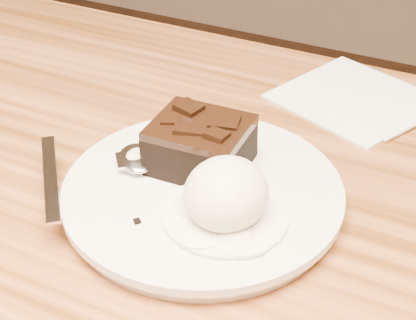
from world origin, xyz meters
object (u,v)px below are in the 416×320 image
at_px(brownie, 200,148).
at_px(ice_cream_scoop, 226,194).
at_px(napkin, 353,97).
at_px(plate, 203,196).
at_px(spoon, 137,160).

bearing_deg(brownie, ice_cream_scoop, -47.07).
height_order(brownie, napkin, brownie).
distance_m(plate, spoon, 0.07).
height_order(ice_cream_scoop, spoon, ice_cream_scoop).
relative_size(plate, ice_cream_scoop, 3.41).
bearing_deg(spoon, plate, -42.35).
xyz_separation_m(brownie, ice_cream_scoop, (0.05, -0.05, 0.00)).
bearing_deg(ice_cream_scoop, brownie, 132.93).
relative_size(brownie, ice_cream_scoop, 1.15).
bearing_deg(napkin, plate, -105.23).
relative_size(plate, brownie, 2.97).
xyz_separation_m(spoon, napkin, (0.13, 0.23, -0.02)).
bearing_deg(brownie, napkin, 69.17).
bearing_deg(ice_cream_scoop, plate, 141.66).
distance_m(brownie, napkin, 0.22).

